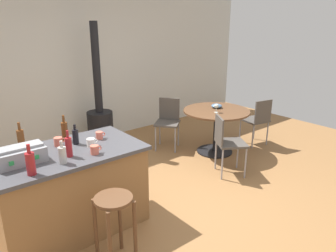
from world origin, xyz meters
TOP-DOWN VIEW (x-y plane):
  - ground_plane at (0.00, 0.00)m, footprint 8.80×8.80m
  - back_wall at (0.00, 2.80)m, footprint 8.00×0.10m
  - kitchen_island at (-1.20, 0.39)m, footprint 1.53×0.87m
  - wooden_stool at (-1.10, -0.38)m, footprint 0.34×0.34m
  - dining_table at (1.57, 0.86)m, footprint 1.09×1.09m
  - folding_chair_near at (2.39, 0.62)m, footprint 0.47×0.47m
  - folding_chair_far at (1.09, 1.55)m, footprint 0.56×0.56m
  - folding_chair_left at (1.07, 0.20)m, footprint 0.55×0.55m
  - wood_stove at (0.15, 2.25)m, footprint 0.44×0.45m
  - toolbox at (-1.63, 0.38)m, footprint 0.43×0.27m
  - bottle_0 at (-1.53, 0.70)m, footprint 0.07×0.07m
  - bottle_1 at (-1.03, 0.51)m, footprint 0.06×0.06m
  - bottle_2 at (-1.63, 0.07)m, footprint 0.08×0.08m
  - bottle_3 at (-1.33, 0.12)m, footprint 0.07×0.07m
  - bottle_4 at (-1.08, 0.68)m, footprint 0.07×0.07m
  - bottle_5 at (-1.22, 0.23)m, footprint 0.06×0.06m
  - cup_0 at (-1.00, 0.13)m, footprint 0.12×0.08m
  - cup_1 at (-1.20, 0.57)m, footprint 0.12×0.09m
  - cup_2 at (-0.94, 0.34)m, footprint 0.12×0.09m
  - cup_3 at (-0.76, 0.49)m, footprint 0.11×0.08m
  - wine_glass at (1.46, 0.77)m, footprint 0.07×0.07m
  - serving_bowl at (1.67, 0.96)m, footprint 0.18×0.18m

SIDE VIEW (x-z plane):
  - ground_plane at x=0.00m, z-range 0.00..0.00m
  - kitchen_island at x=-1.20m, z-range 0.00..0.90m
  - folding_chair_near at x=2.39m, z-range 0.07..0.92m
  - wooden_stool at x=-1.10m, z-range 0.16..0.84m
  - folding_chair_far at x=1.09m, z-range 0.08..0.94m
  - wood_stove at x=0.15m, z-range -0.56..1.59m
  - folding_chair_left at x=1.07m, z-range 0.09..0.96m
  - dining_table at x=1.57m, z-range 0.20..0.94m
  - serving_bowl at x=1.67m, z-range 0.74..0.81m
  - wine_glass at x=1.46m, z-range 0.78..0.92m
  - cup_3 at x=-0.76m, z-range 0.90..0.98m
  - cup_2 at x=-0.94m, z-range 0.90..0.99m
  - cup_0 at x=-1.00m, z-range 0.90..0.99m
  - cup_1 at x=-1.20m, z-range 0.90..0.99m
  - toolbox at x=-1.63m, z-range 0.90..1.06m
  - bottle_1 at x=-1.03m, z-range 0.87..1.09m
  - bottle_3 at x=-1.33m, z-range 0.87..1.10m
  - bottle_5 at x=-1.22m, z-range 0.87..1.14m
  - bottle_2 at x=-1.63m, z-range 0.87..1.15m
  - bottle_4 at x=-1.08m, z-range 0.87..1.16m
  - bottle_0 at x=-1.53m, z-range 0.87..1.16m
  - back_wall at x=0.00m, z-range 0.00..2.70m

